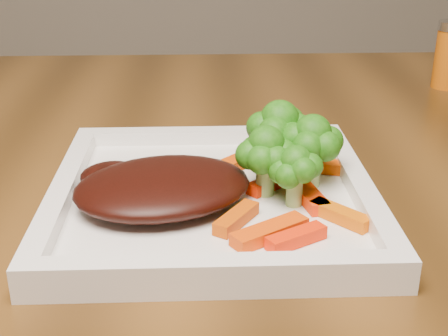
{
  "coord_description": "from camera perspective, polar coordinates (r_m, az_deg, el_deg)",
  "views": [
    {
      "loc": [
        -0.51,
        -0.57,
        1.0
      ],
      "look_at": [
        -0.49,
        -0.09,
        0.79
      ],
      "focal_mm": 50.0,
      "sensor_mm": 36.0,
      "label": 1
    }
  ],
  "objects": [
    {
      "name": "plate",
      "position": [
        0.54,
        -1.07,
        -3.06
      ],
      "size": [
        0.27,
        0.27,
        0.01
      ],
      "primitive_type": "cube",
      "color": "white",
      "rests_on": "dining_table"
    },
    {
      "name": "steak",
      "position": [
        0.52,
        -5.62,
        -1.71
      ],
      "size": [
        0.17,
        0.15,
        0.03
      ],
      "primitive_type": "ellipsoid",
      "rotation": [
        0.0,
        0.0,
        0.3
      ],
      "color": "black",
      "rests_on": "plate"
    },
    {
      "name": "broccoli_0",
      "position": [
        0.56,
        5.05,
        2.73
      ],
      "size": [
        0.08,
        0.08,
        0.07
      ],
      "primitive_type": null,
      "rotation": [
        0.0,
        0.0,
        0.2
      ],
      "color": "#116712",
      "rests_on": "plate"
    },
    {
      "name": "broccoli_1",
      "position": [
        0.54,
        8.02,
        1.54
      ],
      "size": [
        0.07,
        0.07,
        0.06
      ],
      "primitive_type": null,
      "rotation": [
        0.0,
        0.0,
        -0.13
      ],
      "color": "#1C5D0F",
      "rests_on": "plate"
    },
    {
      "name": "broccoli_2",
      "position": [
        0.51,
        6.53,
        -0.36
      ],
      "size": [
        0.06,
        0.06,
        0.06
      ],
      "primitive_type": null,
      "rotation": [
        0.0,
        0.0,
        -0.42
      ],
      "color": "#336010",
      "rests_on": "plate"
    },
    {
      "name": "broccoli_3",
      "position": [
        0.52,
        3.84,
        0.69
      ],
      "size": [
        0.06,
        0.06,
        0.06
      ],
      "primitive_type": null,
      "rotation": [
        0.0,
        0.0,
        -0.08
      ],
      "color": "#127014",
      "rests_on": "plate"
    },
    {
      "name": "carrot_0",
      "position": [
        0.46,
        6.63,
        -6.35
      ],
      "size": [
        0.05,
        0.04,
        0.01
      ],
      "primitive_type": "cube",
      "rotation": [
        0.0,
        0.0,
        0.53
      ],
      "color": "#FF2804",
      "rests_on": "plate"
    },
    {
      "name": "carrot_1",
      "position": [
        0.5,
        10.57,
        -4.22
      ],
      "size": [
        0.05,
        0.05,
        0.01
      ],
      "primitive_type": "cube",
      "rotation": [
        0.0,
        0.0,
        -0.84
      ],
      "color": "#DD6003",
      "rests_on": "plate"
    },
    {
      "name": "carrot_2",
      "position": [
        0.48,
        1.13,
        -4.61
      ],
      "size": [
        0.04,
        0.05,
        0.01
      ],
      "primitive_type": "cube",
      "rotation": [
        0.0,
        0.0,
        0.98
      ],
      "color": "#C94603",
      "rests_on": "plate"
    },
    {
      "name": "carrot_3",
      "position": [
        0.58,
        8.82,
        0.19
      ],
      "size": [
        0.06,
        0.03,
        0.01
      ],
      "primitive_type": "cube",
      "rotation": [
        0.0,
        0.0,
        -0.28
      ],
      "color": "#EA4C03",
      "rests_on": "plate"
    },
    {
      "name": "carrot_4",
      "position": [
        0.58,
        0.74,
        0.32
      ],
      "size": [
        0.05,
        0.06,
        0.01
      ],
      "primitive_type": "cube",
      "rotation": [
        0.0,
        0.0,
        0.8
      ],
      "color": "#CF4003",
      "rests_on": "plate"
    },
    {
      "name": "carrot_5",
      "position": [
        0.53,
        7.65,
        -2.42
      ],
      "size": [
        0.03,
        0.06,
        0.01
      ],
      "primitive_type": "cube",
      "rotation": [
        0.0,
        0.0,
        -1.35
      ],
      "color": "#FF3004",
      "rests_on": "plate"
    },
    {
      "name": "carrot_6",
      "position": [
        0.54,
        4.29,
        -1.35
      ],
      "size": [
        0.05,
        0.04,
        0.01
      ],
      "primitive_type": "cube",
      "rotation": [
        0.0,
        0.0,
        0.74
      ],
      "color": "#FC2904",
      "rests_on": "plate"
    },
    {
      "name": "carrot_7",
      "position": [
        0.47,
        4.21,
        -5.82
      ],
      "size": [
        0.06,
        0.05,
        0.01
      ],
      "primitive_type": "cube",
      "rotation": [
        0.0,
        0.0,
        0.58
      ],
      "color": "#E74103",
      "rests_on": "plate"
    }
  ]
}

